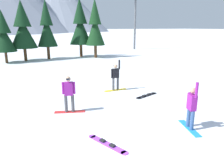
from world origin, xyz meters
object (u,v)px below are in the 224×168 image
object	(u,v)px
snowboarder_foreground	(192,107)
loose_snowboard_far_spare	(107,144)
snowboarder_background	(116,76)
pine_tree_twin	(3,34)
snowboarder_midground	(69,93)
loose_snowboard_near_right	(147,95)
pine_tree_young	(47,27)
pine_tree_tall	(80,25)
pine_tree_broad	(23,28)
pine_tree_short	(95,26)
ski_lift_tower	(135,18)

from	to	relation	value
snowboarder_foreground	loose_snowboard_far_spare	distance (m)	3.67
snowboarder_background	pine_tree_twin	bearing A→B (deg)	111.38
snowboarder_midground	loose_snowboard_near_right	xyz separation A→B (m)	(4.85, 0.45, -0.93)
loose_snowboard_near_right	pine_tree_young	bearing A→B (deg)	96.98
pine_tree_tall	snowboarder_midground	bearing A→B (deg)	-110.26
snowboarder_midground	pine_tree_broad	bearing A→B (deg)	90.71
loose_snowboard_far_spare	pine_tree_short	size ratio (longest dim) A/B	0.24
pine_tree_tall	ski_lift_tower	world-z (taller)	ski_lift_tower
ski_lift_tower	snowboarder_background	bearing A→B (deg)	-124.80
loose_snowboard_far_spare	snowboarder_background	bearing A→B (deg)	60.09
loose_snowboard_far_spare	pine_tree_young	xyz separation A→B (m)	(2.25, 22.39, 3.97)
snowboarder_foreground	pine_tree_short	distance (m)	22.01
snowboarder_midground	loose_snowboard_far_spare	xyz separation A→B (m)	(0.34, -3.54, -0.93)
pine_tree_broad	snowboarder_midground	bearing A→B (deg)	-89.29
loose_snowboard_far_spare	pine_tree_short	bearing A→B (deg)	68.69
snowboarder_background	pine_tree_short	distance (m)	16.12
loose_snowboard_far_spare	pine_tree_broad	bearing A→B (deg)	91.49
pine_tree_tall	ski_lift_tower	distance (m)	13.50
snowboarder_background	snowboarder_foreground	bearing A→B (deg)	-88.48
snowboarder_foreground	loose_snowboard_near_right	world-z (taller)	snowboarder_foreground
pine_tree_broad	pine_tree_twin	distance (m)	2.31
snowboarder_background	pine_tree_twin	xyz separation A→B (m)	(-6.07, 15.50, 2.28)
pine_tree_tall	ski_lift_tower	bearing A→B (deg)	24.42
snowboarder_foreground	pine_tree_short	xyz separation A→B (m)	(4.62, 21.28, 3.19)
snowboarder_midground	snowboarder_background	bearing A→B (deg)	32.03
pine_tree_young	pine_tree_tall	bearing A→B (deg)	4.77
snowboarder_foreground	snowboarder_midground	distance (m)	5.51
pine_tree_tall	pine_tree_young	bearing A→B (deg)	-175.23
pine_tree_broad	snowboarder_foreground	bearing A→B (deg)	-79.59
snowboarder_background	pine_tree_twin	world-z (taller)	pine_tree_twin
loose_snowboard_far_spare	pine_tree_tall	xyz separation A→B (m)	(6.75, 22.77, 4.21)
snowboarder_midground	pine_tree_young	xyz separation A→B (m)	(2.60, 18.86, 3.05)
snowboarder_foreground	pine_tree_twin	world-z (taller)	pine_tree_twin
snowboarder_foreground	ski_lift_tower	size ratio (longest dim) A/B	0.21
loose_snowboard_far_spare	pine_tree_broad	world-z (taller)	pine_tree_broad
snowboarder_midground	loose_snowboard_far_spare	size ratio (longest dim) A/B	0.96
snowboarder_foreground	loose_snowboard_near_right	size ratio (longest dim) A/B	1.13
snowboarder_background	pine_tree_young	distance (m)	16.85
snowboarder_midground	loose_snowboard_near_right	size ratio (longest dim) A/B	1.00
loose_snowboard_far_spare	pine_tree_broad	size ratio (longest dim) A/B	0.26
snowboarder_background	loose_snowboard_near_right	xyz separation A→B (m)	(1.13, -1.87, -0.91)
snowboarder_foreground	snowboarder_midground	xyz separation A→B (m)	(-3.88, 3.90, 0.00)
pine_tree_broad	pine_tree_young	xyz separation A→B (m)	(2.83, 0.39, 0.13)
ski_lift_tower	snowboarder_midground	bearing A→B (deg)	-127.95
snowboarder_midground	snowboarder_background	xyz separation A→B (m)	(3.72, 2.33, -0.02)
snowboarder_background	ski_lift_tower	distance (m)	27.74
snowboarder_foreground	ski_lift_tower	bearing A→B (deg)	61.70
pine_tree_broad	pine_tree_twin	size ratio (longest dim) A/B	1.20
snowboarder_background	loose_snowboard_far_spare	world-z (taller)	snowboarder_background
pine_tree_young	ski_lift_tower	world-z (taller)	ski_lift_tower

